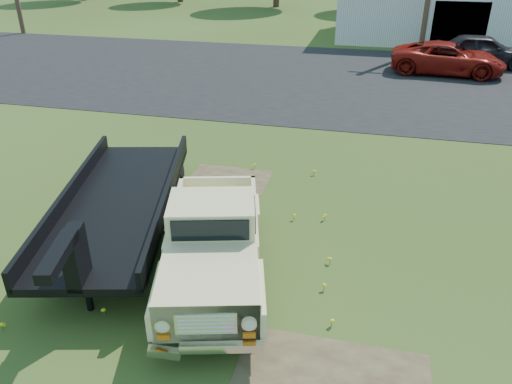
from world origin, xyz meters
TOP-DOWN VIEW (x-y plane):
  - ground at (0.00, 0.00)m, footprint 140.00×140.00m
  - asphalt_lot at (0.00, 15.00)m, footprint 90.00×14.00m
  - dirt_patch_b at (-2.00, 3.50)m, footprint 2.20×1.60m
  - commercial_building at (6.00, 26.99)m, footprint 14.20×8.20m
  - vintage_pickup_truck at (-1.01, -0.87)m, footprint 3.10×5.19m
  - flatbed_trailer at (-3.55, 0.24)m, footprint 3.84×7.16m
  - red_pickup at (4.94, 17.21)m, footprint 5.44×2.84m
  - dark_sedan at (6.80, 19.27)m, footprint 4.69×1.96m

SIDE VIEW (x-z plane):
  - ground at x=0.00m, z-range 0.00..0.00m
  - asphalt_lot at x=0.00m, z-range -0.01..0.01m
  - dirt_patch_b at x=-2.00m, z-range -0.01..0.01m
  - red_pickup at x=4.94m, z-range 0.00..1.46m
  - dark_sedan at x=6.80m, z-range 0.00..1.59m
  - vintage_pickup_truck at x=-1.01m, z-range 0.00..1.76m
  - flatbed_trailer at x=-3.55m, z-range 0.00..1.86m
  - commercial_building at x=6.00m, z-range 0.03..4.18m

